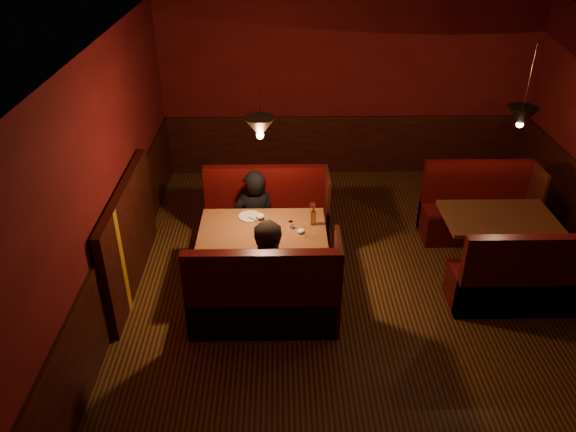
{
  "coord_description": "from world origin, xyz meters",
  "views": [
    {
      "loc": [
        -1.12,
        -5.31,
        4.24
      ],
      "look_at": [
        -1.02,
        0.32,
        0.95
      ],
      "focal_mm": 35.0,
      "sensor_mm": 36.0,
      "label": 1
    }
  ],
  "objects_px": {
    "main_table": "(264,240)",
    "main_bench_far": "(267,223)",
    "main_bench_near": "(265,303)",
    "second_bench_far": "(476,213)",
    "second_table": "(496,230)",
    "diner_a": "(254,202)",
    "second_bench_near": "(519,284)",
    "diner_b": "(272,260)"
  },
  "relations": [
    {
      "from": "second_bench_far",
      "to": "second_bench_near",
      "type": "height_order",
      "value": "same"
    },
    {
      "from": "second_bench_far",
      "to": "diner_b",
      "type": "xyz_separation_m",
      "value": [
        -2.82,
        -1.77,
        0.47
      ]
    },
    {
      "from": "diner_a",
      "to": "diner_b",
      "type": "height_order",
      "value": "diner_b"
    },
    {
      "from": "main_table",
      "to": "diner_a",
      "type": "relative_size",
      "value": 0.94
    },
    {
      "from": "second_bench_near",
      "to": "diner_b",
      "type": "bearing_deg",
      "value": -176.81
    },
    {
      "from": "main_bench_near",
      "to": "diner_b",
      "type": "bearing_deg",
      "value": 60.27
    },
    {
      "from": "main_table",
      "to": "diner_b",
      "type": "bearing_deg",
      "value": -81.72
    },
    {
      "from": "main_table",
      "to": "second_bench_far",
      "type": "height_order",
      "value": "second_bench_far"
    },
    {
      "from": "second_table",
      "to": "diner_b",
      "type": "distance_m",
      "value": 2.96
    },
    {
      "from": "diner_b",
      "to": "main_bench_far",
      "type": "bearing_deg",
      "value": 68.58
    },
    {
      "from": "main_table",
      "to": "second_table",
      "type": "distance_m",
      "value": 2.91
    },
    {
      "from": "main_bench_near",
      "to": "main_table",
      "type": "bearing_deg",
      "value": 91.08
    },
    {
      "from": "main_bench_far",
      "to": "main_table",
      "type": "bearing_deg",
      "value": -91.08
    },
    {
      "from": "second_bench_near",
      "to": "main_bench_near",
      "type": "bearing_deg",
      "value": -173.97
    },
    {
      "from": "main_table",
      "to": "main_bench_near",
      "type": "height_order",
      "value": "main_bench_near"
    },
    {
      "from": "main_bench_far",
      "to": "second_bench_far",
      "type": "distance_m",
      "value": 2.92
    },
    {
      "from": "main_table",
      "to": "main_bench_far",
      "type": "distance_m",
      "value": 0.88
    },
    {
      "from": "diner_a",
      "to": "main_bench_near",
      "type": "bearing_deg",
      "value": 84.44
    },
    {
      "from": "main_bench_far",
      "to": "diner_b",
      "type": "height_order",
      "value": "diner_b"
    },
    {
      "from": "main_bench_far",
      "to": "main_bench_near",
      "type": "bearing_deg",
      "value": -90.0
    },
    {
      "from": "second_bench_near",
      "to": "diner_a",
      "type": "distance_m",
      "value": 3.3
    },
    {
      "from": "main_bench_far",
      "to": "diner_a",
      "type": "xyz_separation_m",
      "value": [
        -0.15,
        -0.23,
        0.44
      ]
    },
    {
      "from": "main_table",
      "to": "second_bench_near",
      "type": "xyz_separation_m",
      "value": [
        2.92,
        -0.54,
        -0.27
      ]
    },
    {
      "from": "main_table",
      "to": "second_table",
      "type": "bearing_deg",
      "value": 5.31
    },
    {
      "from": "main_bench_near",
      "to": "second_bench_far",
      "type": "relative_size",
      "value": 1.09
    },
    {
      "from": "main_bench_far",
      "to": "second_table",
      "type": "bearing_deg",
      "value": -11.3
    },
    {
      "from": "main_bench_near",
      "to": "diner_a",
      "type": "xyz_separation_m",
      "value": [
        -0.15,
        1.46,
        0.44
      ]
    },
    {
      "from": "main_bench_far",
      "to": "second_bench_far",
      "type": "bearing_deg",
      "value": 4.59
    },
    {
      "from": "second_table",
      "to": "second_bench_near",
      "type": "height_order",
      "value": "second_bench_near"
    },
    {
      "from": "main_table",
      "to": "main_bench_far",
      "type": "relative_size",
      "value": 0.91
    },
    {
      "from": "second_table",
      "to": "diner_a",
      "type": "distance_m",
      "value": 3.06
    },
    {
      "from": "second_bench_far",
      "to": "diner_a",
      "type": "bearing_deg",
      "value": -171.37
    },
    {
      "from": "second_bench_far",
      "to": "second_table",
      "type": "bearing_deg",
      "value": -92.2
    },
    {
      "from": "main_table",
      "to": "main_bench_near",
      "type": "xyz_separation_m",
      "value": [
        0.02,
        -0.85,
        -0.26
      ]
    },
    {
      "from": "main_bench_far",
      "to": "main_bench_near",
      "type": "distance_m",
      "value": 1.69
    },
    {
      "from": "main_table",
      "to": "second_table",
      "type": "xyz_separation_m",
      "value": [
        2.89,
        0.27,
        -0.05
      ]
    },
    {
      "from": "main_bench_far",
      "to": "second_table",
      "type": "relative_size",
      "value": 1.21
    },
    {
      "from": "main_bench_far",
      "to": "second_bench_near",
      "type": "bearing_deg",
      "value": -25.44
    },
    {
      "from": "second_table",
      "to": "main_table",
      "type": "bearing_deg",
      "value": -174.69
    },
    {
      "from": "main_table",
      "to": "second_bench_far",
      "type": "relative_size",
      "value": 1.0
    },
    {
      "from": "main_bench_near",
      "to": "second_bench_near",
      "type": "bearing_deg",
      "value": 6.03
    },
    {
      "from": "second_bench_far",
      "to": "second_bench_near",
      "type": "xyz_separation_m",
      "value": [
        0.0,
        -1.62,
        0.0
      ]
    }
  ]
}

